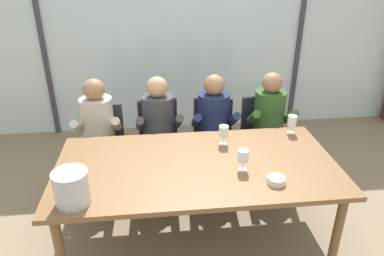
{
  "coord_description": "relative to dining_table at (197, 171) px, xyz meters",
  "views": [
    {
      "loc": [
        -0.31,
        -2.46,
        2.28
      ],
      "look_at": [
        0.0,
        0.35,
        0.9
      ],
      "focal_mm": 33.88,
      "sensor_mm": 36.0,
      "label": 1
    }
  ],
  "objects": [
    {
      "name": "person_olive_shirt",
      "position": [
        0.88,
        0.84,
        -0.01
      ],
      "size": [
        0.48,
        0.63,
        1.19
      ],
      "rotation": [
        0.0,
        0.0,
        -0.08
      ],
      "color": "#2D5123",
      "rests_on": "ground"
    },
    {
      "name": "chair_right_of_center",
      "position": [
        0.85,
        1.0,
        -0.18
      ],
      "size": [
        0.49,
        0.49,
        0.87
      ],
      "rotation": [
        0.0,
        0.0,
        0.13
      ],
      "color": "#232328",
      "rests_on": "ground"
    },
    {
      "name": "window_glass_panel",
      "position": [
        0.0,
        2.3,
        0.62
      ],
      "size": [
        7.44,
        0.03,
        2.6
      ],
      "primitive_type": "cube",
      "color": "silver",
      "rests_on": "ground"
    },
    {
      "name": "person_beige_jumper",
      "position": [
        -0.88,
        0.84,
        -0.01
      ],
      "size": [
        0.48,
        0.62,
        1.19
      ],
      "rotation": [
        0.0,
        0.0,
        0.05
      ],
      "color": "#B7AD9E",
      "rests_on": "ground"
    },
    {
      "name": "person_charcoal_jacket",
      "position": [
        -0.28,
        0.84,
        -0.01
      ],
      "size": [
        0.47,
        0.62,
        1.19
      ],
      "rotation": [
        0.0,
        0.0,
        0.04
      ],
      "color": "#38383D",
      "rests_on": "ground"
    },
    {
      "name": "wine_glass_center_pour",
      "position": [
        0.94,
        0.45,
        0.19
      ],
      "size": [
        0.08,
        0.08,
        0.17
      ],
      "color": "silver",
      "rests_on": "dining_table"
    },
    {
      "name": "chair_center",
      "position": [
        0.3,
        0.99,
        -0.18
      ],
      "size": [
        0.49,
        0.49,
        0.87
      ],
      "rotation": [
        0.0,
        0.0,
        -0.13
      ],
      "color": "#232328",
      "rests_on": "ground"
    },
    {
      "name": "wine_glass_by_left_taster",
      "position": [
        0.34,
        -0.13,
        0.18
      ],
      "size": [
        0.08,
        0.08,
        0.17
      ],
      "color": "silver",
      "rests_on": "dining_table"
    },
    {
      "name": "tasting_bowl",
      "position": [
        0.54,
        -0.33,
        0.09
      ],
      "size": [
        0.13,
        0.13,
        0.05
      ],
      "primitive_type": "cylinder",
      "color": "silver",
      "rests_on": "dining_table"
    },
    {
      "name": "wine_glass_near_bucket",
      "position": [
        0.27,
        0.31,
        0.18
      ],
      "size": [
        0.08,
        0.08,
        0.17
      ],
      "color": "silver",
      "rests_on": "dining_table"
    },
    {
      "name": "dining_table",
      "position": [
        0.0,
        0.0,
        0.0
      ],
      "size": [
        2.24,
        1.14,
        0.75
      ],
      "color": "brown",
      "rests_on": "ground"
    },
    {
      "name": "person_navy_polo",
      "position": [
        0.29,
        0.84,
        -0.01
      ],
      "size": [
        0.47,
        0.62,
        1.19
      ],
      "rotation": [
        0.0,
        0.0,
        -0.02
      ],
      "color": "#192347",
      "rests_on": "ground"
    },
    {
      "name": "window_mullion_left",
      "position": [
        -1.67,
        2.28,
        0.62
      ],
      "size": [
        0.06,
        0.06,
        2.6
      ],
      "primitive_type": "cube",
      "color": "#38383D",
      "rests_on": "ground"
    },
    {
      "name": "ice_bucket_primary",
      "position": [
        -0.89,
        -0.4,
        0.19
      ],
      "size": [
        0.24,
        0.24,
        0.24
      ],
      "color": "#B7B7BC",
      "rests_on": "dining_table"
    },
    {
      "name": "chair_near_curtain",
      "position": [
        -0.88,
        0.97,
        -0.18
      ],
      "size": [
        0.49,
        0.49,
        0.87
      ],
      "rotation": [
        0.0,
        0.0,
        -0.13
      ],
      "color": "#232328",
      "rests_on": "ground"
    },
    {
      "name": "ground",
      "position": [
        0.0,
        1.0,
        -0.68
      ],
      "size": [
        14.0,
        14.0,
        0.0
      ],
      "primitive_type": "plane",
      "color": "#847056"
    },
    {
      "name": "chair_left_of_center",
      "position": [
        -0.28,
        1.01,
        -0.18
      ],
      "size": [
        0.48,
        0.48,
        0.87
      ],
      "rotation": [
        0.0,
        0.0,
        0.1
      ],
      "color": "#232328",
      "rests_on": "ground"
    },
    {
      "name": "hillside_vineyard",
      "position": [
        0.0,
        5.99,
        0.25
      ],
      "size": [
        13.44,
        2.4,
        1.87
      ],
      "primitive_type": "cube",
      "color": "#568942",
      "rests_on": "ground"
    },
    {
      "name": "window_mullion_right",
      "position": [
        1.67,
        2.28,
        0.62
      ],
      "size": [
        0.06,
        0.06,
        2.6
      ],
      "primitive_type": "cube",
      "color": "#38383D",
      "rests_on": "ground"
    }
  ]
}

